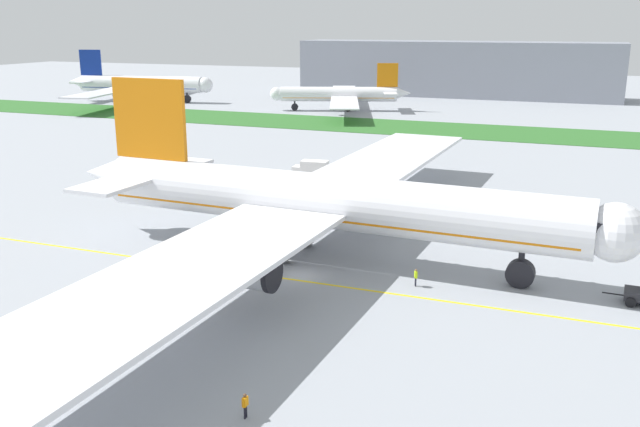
% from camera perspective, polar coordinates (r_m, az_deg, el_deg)
% --- Properties ---
extents(ground_plane, '(600.00, 600.00, 0.00)m').
position_cam_1_polar(ground_plane, '(68.60, -1.63, -5.17)').
color(ground_plane, '#9399A0').
rests_on(ground_plane, ground).
extents(apron_taxi_line, '(280.00, 0.36, 0.01)m').
position_cam_1_polar(apron_taxi_line, '(67.62, -2.01, -5.48)').
color(apron_taxi_line, yellow).
rests_on(apron_taxi_line, ground).
extents(grass_median_strip, '(320.00, 24.00, 0.10)m').
position_cam_1_polar(grass_median_strip, '(163.76, 12.34, 6.63)').
color(grass_median_strip, '#2D6628').
rests_on(grass_median_strip, ground).
extents(airliner_foreground, '(61.83, 99.47, 18.15)m').
position_cam_1_polar(airliner_foreground, '(71.92, -0.10, 0.97)').
color(airliner_foreground, white).
rests_on(airliner_foreground, ground).
extents(ground_crew_wingwalker_port, '(0.41, 0.57, 1.74)m').
position_cam_1_polar(ground_crew_wingwalker_port, '(66.32, 7.88, -5.08)').
color(ground_crew_wingwalker_port, black).
rests_on(ground_crew_wingwalker_port, ground).
extents(ground_crew_marshaller_front, '(0.27, 0.61, 1.73)m').
position_cam_1_polar(ground_crew_marshaller_front, '(45.39, -6.17, -15.24)').
color(ground_crew_marshaller_front, black).
rests_on(ground_crew_marshaller_front, ground).
extents(service_truck_baggage_loader, '(5.23, 3.57, 2.56)m').
position_cam_1_polar(service_truck_baggage_loader, '(117.62, -14.31, 3.82)').
color(service_truck_baggage_loader, white).
rests_on(service_truck_baggage_loader, ground).
extents(service_truck_fuel_bowser, '(5.75, 3.08, 3.24)m').
position_cam_1_polar(service_truck_fuel_bowser, '(109.15, -0.71, 3.59)').
color(service_truck_fuel_bowser, white).
rests_on(service_truck_fuel_bowser, ground).
extents(parked_airliner_far_left, '(47.40, 75.78, 15.88)m').
position_cam_1_polar(parked_airliner_far_left, '(227.48, -14.66, 10.23)').
color(parked_airliner_far_left, white).
rests_on(parked_airliner_far_left, ground).
extents(parked_airliner_far_centre, '(38.12, 61.46, 13.21)m').
position_cam_1_polar(parked_airliner_far_centre, '(198.03, 1.71, 9.74)').
color(parked_airliner_far_centre, white).
rests_on(parked_airliner_far_centre, ground).
extents(terminal_building, '(105.67, 20.00, 18.00)m').
position_cam_1_polar(terminal_building, '(242.73, 11.12, 11.59)').
color(terminal_building, gray).
rests_on(terminal_building, ground).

